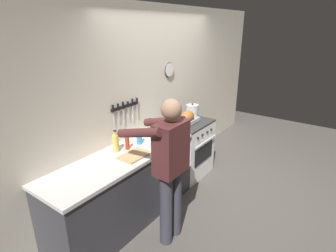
{
  "coord_description": "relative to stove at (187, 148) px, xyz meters",
  "views": [
    {
      "loc": [
        -3.2,
        -1.1,
        2.33
      ],
      "look_at": [
        -0.49,
        0.85,
        1.08
      ],
      "focal_mm": 29.06,
      "sensor_mm": 36.0,
      "label": 1
    }
  ],
  "objects": [
    {
      "name": "ground_plane",
      "position": [
        -0.22,
        -0.99,
        -0.45
      ],
      "size": [
        8.0,
        8.0,
        0.0
      ],
      "primitive_type": "plane",
      "color": "#4C4742"
    },
    {
      "name": "wall_back",
      "position": [
        -0.22,
        0.36,
        0.85
      ],
      "size": [
        6.0,
        0.13,
        2.6
      ],
      "color": "beige",
      "rests_on": "ground"
    },
    {
      "name": "counter_block",
      "position": [
        -1.42,
        0.0,
        0.0
      ],
      "size": [
        2.03,
        0.65,
        0.9
      ],
      "color": "#38383D",
      "rests_on": "ground"
    },
    {
      "name": "stove",
      "position": [
        0.0,
        0.0,
        0.0
      ],
      "size": [
        0.76,
        0.67,
        0.9
      ],
      "color": "white",
      "rests_on": "ground"
    },
    {
      "name": "person_cook",
      "position": [
        -1.35,
        -0.62,
        0.5
      ],
      "size": [
        0.51,
        0.63,
        1.66
      ],
      "rotation": [
        0.0,
        0.0,
        1.67
      ],
      "color": "#383842",
      "rests_on": "ground"
    },
    {
      "name": "roasting_pan",
      "position": [
        -0.02,
        -0.01,
        0.53
      ],
      "size": [
        0.35,
        0.26,
        0.18
      ],
      "color": "#B7B7BC",
      "rests_on": "stove"
    },
    {
      "name": "stock_pot",
      "position": [
        0.24,
        0.06,
        0.56
      ],
      "size": [
        0.21,
        0.21,
        0.24
      ],
      "color": "#B7B7BC",
      "rests_on": "stove"
    },
    {
      "name": "cutting_board",
      "position": [
        -1.35,
        -0.13,
        0.46
      ],
      "size": [
        0.36,
        0.24,
        0.02
      ],
      "primitive_type": "cube",
      "color": "tan",
      "rests_on": "counter_block"
    },
    {
      "name": "bottle_vinegar",
      "position": [
        -0.7,
        0.18,
        0.54
      ],
      "size": [
        0.07,
        0.07,
        0.22
      ],
      "color": "#997F4C",
      "rests_on": "counter_block"
    },
    {
      "name": "bottle_cooking_oil",
      "position": [
        -1.39,
        0.13,
        0.56
      ],
      "size": [
        0.08,
        0.08,
        0.27
      ],
      "color": "gold",
      "rests_on": "counter_block"
    },
    {
      "name": "bottle_hot_sauce",
      "position": [
        -1.26,
        0.07,
        0.54
      ],
      "size": [
        0.05,
        0.05,
        0.21
      ],
      "color": "red",
      "rests_on": "counter_block"
    },
    {
      "name": "bottle_dish_soap",
      "position": [
        -1.06,
        0.06,
        0.53
      ],
      "size": [
        0.07,
        0.07,
        0.2
      ],
      "color": "#338CCC",
      "rests_on": "counter_block"
    }
  ]
}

